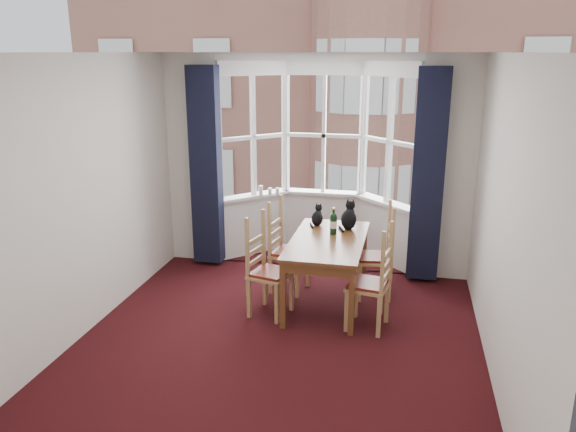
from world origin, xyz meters
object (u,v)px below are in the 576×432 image
(cat_right, at_px, (349,218))
(candle_extra, at_px, (277,191))
(cat_left, at_px, (317,217))
(wine_bottle, at_px, (333,223))
(dining_table, at_px, (328,247))
(candle_short, at_px, (270,191))
(chair_left_far, at_px, (282,253))
(chair_right_near, at_px, (377,287))
(chair_right_far, at_px, (382,259))
(candle_tall, at_px, (261,190))
(chair_left_near, at_px, (263,273))

(cat_right, height_order, candle_extra, cat_right)
(cat_left, distance_m, wine_bottle, 0.39)
(dining_table, bearing_deg, candle_short, 124.86)
(chair_left_far, xyz_separation_m, chair_right_near, (1.18, -0.80, 0.00))
(wine_bottle, relative_size, candle_extra, 3.12)
(chair_right_far, xyz_separation_m, candle_extra, (-1.53, 1.18, 0.45))
(chair_left_far, bearing_deg, chair_right_far, 1.92)
(chair_right_far, relative_size, candle_extra, 9.13)
(chair_right_far, relative_size, cat_left, 3.41)
(chair_right_far, distance_m, cat_left, 0.92)
(cat_left, height_order, candle_short, cat_left)
(chair_left_far, height_order, candle_short, candle_short)
(dining_table, relative_size, chair_right_far, 1.66)
(dining_table, xyz_separation_m, candle_tall, (-1.16, 1.46, 0.25))
(chair_right_near, height_order, chair_right_far, same)
(cat_left, height_order, candle_extra, cat_left)
(chair_left_far, xyz_separation_m, candle_extra, (-0.34, 1.22, 0.45))
(dining_table, bearing_deg, wine_bottle, 80.07)
(cat_left, height_order, wine_bottle, wine_bottle)
(chair_right_far, bearing_deg, candle_short, 144.53)
(chair_right_far, relative_size, candle_short, 9.25)
(cat_left, relative_size, wine_bottle, 0.86)
(candle_extra, bearing_deg, dining_table, -58.22)
(chair_right_near, bearing_deg, chair_right_far, 89.29)
(candle_tall, bearing_deg, wine_bottle, -46.59)
(cat_left, height_order, candle_tall, cat_left)
(chair_right_near, bearing_deg, cat_right, 112.71)
(chair_left_far, bearing_deg, cat_right, 11.60)
(chair_left_near, bearing_deg, chair_right_far, 29.78)
(chair_left_near, bearing_deg, candle_short, 101.40)
(chair_left_near, distance_m, chair_right_near, 1.25)
(chair_left_near, height_order, candle_tall, candle_tall)
(dining_table, xyz_separation_m, candle_short, (-1.04, 1.49, 0.23))
(chair_right_far, xyz_separation_m, wine_bottle, (-0.57, -0.13, 0.44))
(chair_left_near, relative_size, wine_bottle, 2.92)
(candle_extra, bearing_deg, wine_bottle, -53.63)
(wine_bottle, xyz_separation_m, candle_short, (-1.07, 1.29, 0.00))
(chair_left_near, bearing_deg, candle_tall, 105.25)
(dining_table, xyz_separation_m, chair_left_near, (-0.66, -0.40, -0.22))
(cat_right, distance_m, candle_short, 1.61)
(candle_tall, bearing_deg, chair_right_far, -32.80)
(chair_left_near, relative_size, candle_extra, 9.13)
(chair_left_near, bearing_deg, cat_right, 44.86)
(chair_left_near, distance_m, candle_tall, 1.98)
(chair_left_near, height_order, chair_left_far, same)
(wine_bottle, xyz_separation_m, candle_tall, (-1.19, 1.26, 0.02))
(candle_tall, bearing_deg, dining_table, -51.44)
(candle_short, height_order, candle_extra, candle_extra)
(chair_left_near, distance_m, cat_right, 1.27)
(wine_bottle, height_order, candle_short, wine_bottle)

